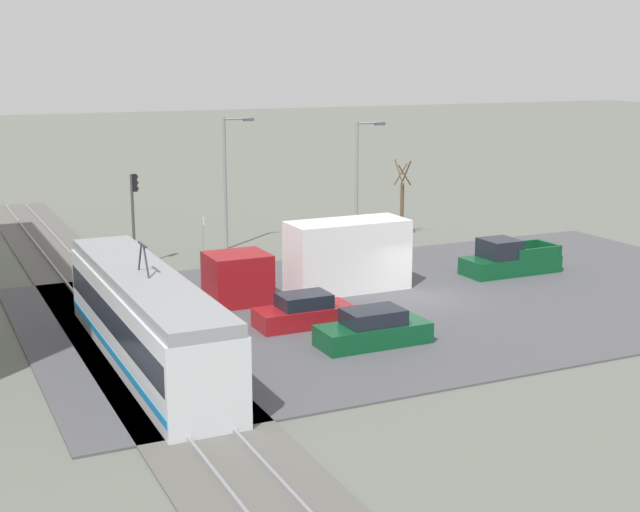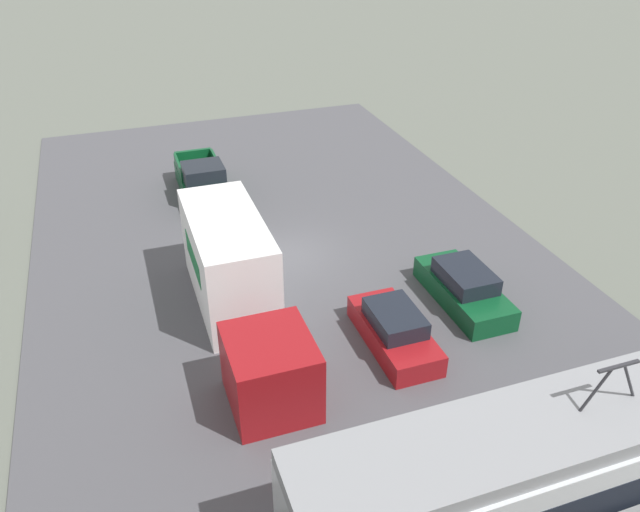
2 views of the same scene
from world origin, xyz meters
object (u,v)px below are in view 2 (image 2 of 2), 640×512
Objects in this scene: pickup_truck at (203,183)px; sedan_car_0 at (394,330)px; box_truck at (237,283)px; sedan_car_1 at (464,288)px; light_rail_tram at (590,456)px.

pickup_truck reaches higher than sedan_car_0.
box_truck reaches higher than sedan_car_1.
light_rail_tram is 2.89× the size of pickup_truck.
pickup_truck is at bearing -74.54° from light_rail_tram.
light_rail_tram reaches higher than sedan_car_0.
sedan_car_1 reaches higher than sedan_car_0.
box_truck is 2.22× the size of sedan_car_1.
pickup_truck is 14.47m from sedan_car_1.
pickup_truck is 1.16× the size of sedan_car_1.
box_truck is at bearing -58.10° from light_rail_tram.
box_truck is (6.43, -10.33, -0.06)m from light_rail_tram.
light_rail_tram is 12.17m from box_truck.
pickup_truck reaches higher than sedan_car_1.
light_rail_tram is at bearing -101.44° from sedan_car_1.
sedan_car_0 is (-4.06, 13.77, -0.14)m from pickup_truck.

